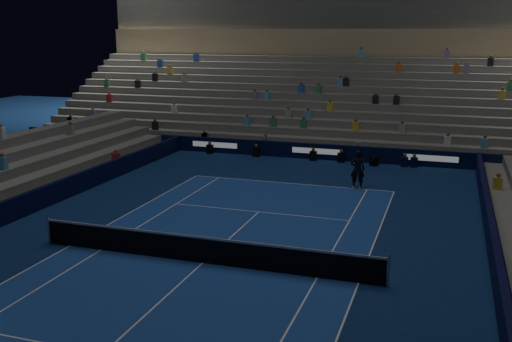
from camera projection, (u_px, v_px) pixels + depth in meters
name	position (u px, v px, depth m)	size (l,w,h in m)	color
ground	(203.00, 263.00, 20.87)	(90.00, 90.00, 0.00)	#0D224E
court_surface	(203.00, 263.00, 20.87)	(10.97, 23.77, 0.01)	navy
sponsor_barrier_far	(317.00, 151.00, 37.87)	(44.00, 0.25, 1.00)	black
sponsor_barrier_east	(500.00, 286.00, 17.80)	(0.25, 37.00, 1.00)	black
grandstand_main	(344.00, 93.00, 45.90)	(44.00, 15.20, 11.20)	#63635F
tennis_net	(203.00, 250.00, 20.76)	(12.90, 0.10, 1.10)	#B2B2B7
tennis_player	(358.00, 169.00, 30.59)	(0.75, 0.49, 2.05)	black
broadcast_camera	(374.00, 161.00, 36.10)	(0.55, 0.95, 0.59)	black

